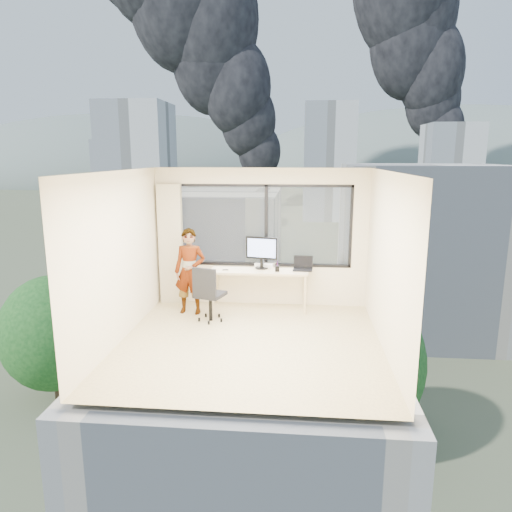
# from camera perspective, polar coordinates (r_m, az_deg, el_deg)

# --- Properties ---
(floor) EXTENTS (4.00, 4.00, 0.01)m
(floor) POSITION_cam_1_polar(r_m,az_deg,el_deg) (7.30, -0.75, -10.53)
(floor) COLOR beige
(floor) RESTS_ON ground
(ceiling) EXTENTS (4.00, 4.00, 0.01)m
(ceiling) POSITION_cam_1_polar(r_m,az_deg,el_deg) (6.74, -0.81, 10.32)
(ceiling) COLOR white
(ceiling) RESTS_ON ground
(wall_front) EXTENTS (4.00, 0.01, 2.60)m
(wall_front) POSITION_cam_1_polar(r_m,az_deg,el_deg) (4.99, -3.26, -5.57)
(wall_front) COLOR beige
(wall_front) RESTS_ON ground
(wall_left) EXTENTS (0.01, 4.00, 2.60)m
(wall_left) POSITION_cam_1_polar(r_m,az_deg,el_deg) (7.38, -16.40, -0.19)
(wall_left) COLOR beige
(wall_left) RESTS_ON ground
(wall_right) EXTENTS (0.01, 4.00, 2.60)m
(wall_right) POSITION_cam_1_polar(r_m,az_deg,el_deg) (6.98, 15.77, -0.85)
(wall_right) COLOR beige
(wall_right) RESTS_ON ground
(window_wall) EXTENTS (3.30, 0.16, 1.55)m
(window_wall) POSITION_cam_1_polar(r_m,az_deg,el_deg) (8.81, 0.94, 3.75)
(window_wall) COLOR black
(window_wall) RESTS_ON ground
(curtain) EXTENTS (0.45, 0.14, 2.30)m
(curtain) POSITION_cam_1_polar(r_m,az_deg,el_deg) (9.07, -10.35, 1.39)
(curtain) COLOR beige
(curtain) RESTS_ON floor
(desk) EXTENTS (1.80, 0.60, 0.75)m
(desk) POSITION_cam_1_polar(r_m,az_deg,el_deg) (8.73, 0.41, -4.06)
(desk) COLOR beige
(desk) RESTS_ON floor
(chair) EXTENTS (0.64, 0.64, 1.00)m
(chair) POSITION_cam_1_polar(r_m,az_deg,el_deg) (8.11, -5.61, -4.49)
(chair) COLOR black
(chair) RESTS_ON floor
(person) EXTENTS (0.58, 0.40, 1.55)m
(person) POSITION_cam_1_polar(r_m,az_deg,el_deg) (8.48, -8.07, -1.87)
(person) COLOR #2D2D33
(person) RESTS_ON floor
(monitor) EXTENTS (0.62, 0.25, 0.61)m
(monitor) POSITION_cam_1_polar(r_m,az_deg,el_deg) (8.67, 0.71, 0.43)
(monitor) COLOR black
(monitor) RESTS_ON desk
(game_console) EXTENTS (0.40, 0.37, 0.08)m
(game_console) POSITION_cam_1_polar(r_m,az_deg,el_deg) (8.87, 1.13, -1.03)
(game_console) COLOR white
(game_console) RESTS_ON desk
(laptop) EXTENTS (0.38, 0.40, 0.23)m
(laptop) POSITION_cam_1_polar(r_m,az_deg,el_deg) (8.61, 5.74, -1.00)
(laptop) COLOR black
(laptop) RESTS_ON desk
(cellphone) EXTENTS (0.11, 0.07, 0.01)m
(cellphone) POSITION_cam_1_polar(r_m,az_deg,el_deg) (8.62, -3.76, -1.68)
(cellphone) COLOR black
(cellphone) RESTS_ON desk
(pen_cup) EXTENTS (0.09, 0.09, 0.10)m
(pen_cup) POSITION_cam_1_polar(r_m,az_deg,el_deg) (8.51, 2.61, -1.55)
(pen_cup) COLOR black
(pen_cup) RESTS_ON desk
(handbag) EXTENTS (0.27, 0.16, 0.19)m
(handbag) POSITION_cam_1_polar(r_m,az_deg,el_deg) (8.81, 5.74, -0.80)
(handbag) COLOR #0B3F43
(handbag) RESTS_ON desk
(exterior_ground) EXTENTS (400.00, 400.00, 0.04)m
(exterior_ground) POSITION_cam_1_polar(r_m,az_deg,el_deg) (127.81, 5.04, 4.59)
(exterior_ground) COLOR #515B3D
(exterior_ground) RESTS_ON ground
(near_bldg_a) EXTENTS (16.00, 12.00, 14.00)m
(near_bldg_a) POSITION_cam_1_polar(r_m,az_deg,el_deg) (39.21, -9.15, -2.47)
(near_bldg_a) COLOR beige
(near_bldg_a) RESTS_ON exterior_ground
(near_bldg_b) EXTENTS (14.00, 13.00, 16.00)m
(near_bldg_b) POSITION_cam_1_polar(r_m,az_deg,el_deg) (46.93, 19.19, 0.68)
(near_bldg_b) COLOR white
(near_bldg_b) RESTS_ON exterior_ground
(far_tower_a) EXTENTS (14.00, 14.00, 28.00)m
(far_tower_a) POSITION_cam_1_polar(r_m,az_deg,el_deg) (107.82, -14.19, 10.33)
(far_tower_a) COLOR silver
(far_tower_a) RESTS_ON exterior_ground
(far_tower_b) EXTENTS (13.00, 13.00, 30.00)m
(far_tower_b) POSITION_cam_1_polar(r_m,az_deg,el_deg) (126.91, 8.85, 11.23)
(far_tower_b) COLOR silver
(far_tower_b) RESTS_ON exterior_ground
(far_tower_c) EXTENTS (15.00, 15.00, 26.00)m
(far_tower_c) POSITION_cam_1_polar(r_m,az_deg,el_deg) (153.28, 22.54, 9.86)
(far_tower_c) COLOR silver
(far_tower_c) RESTS_ON exterior_ground
(far_tower_d) EXTENTS (16.00, 14.00, 22.00)m
(far_tower_d) POSITION_cam_1_polar(r_m,az_deg,el_deg) (168.15, -16.01, 9.75)
(far_tower_d) COLOR silver
(far_tower_d) RESTS_ON exterior_ground
(hill_a) EXTENTS (288.00, 216.00, 90.00)m
(hill_a) POSITION_cam_1_polar(r_m,az_deg,el_deg) (348.69, -15.06, 9.02)
(hill_a) COLOR slate
(hill_a) RESTS_ON exterior_ground
(hill_b) EXTENTS (300.00, 220.00, 96.00)m
(hill_b) POSITION_cam_1_polar(r_m,az_deg,el_deg) (341.86, 22.53, 8.46)
(hill_b) COLOR slate
(hill_b) RESTS_ON exterior_ground
(tree_a) EXTENTS (7.00, 7.00, 8.00)m
(tree_a) POSITION_cam_1_polar(r_m,az_deg,el_deg) (35.60, -23.45, -9.97)
(tree_a) COLOR #18481A
(tree_a) RESTS_ON exterior_ground
(tree_b) EXTENTS (7.60, 7.60, 9.00)m
(tree_b) POSITION_cam_1_polar(r_m,az_deg,el_deg) (27.79, 11.97, -14.41)
(tree_b) COLOR #18481A
(tree_b) RESTS_ON exterior_ground
(smoke_plume_a) EXTENTS (40.00, 24.00, 90.00)m
(smoke_plume_a) POSITION_cam_1_polar(r_m,az_deg,el_deg) (161.17, 1.60, 25.16)
(smoke_plume_a) COLOR black
(smoke_plume_a) RESTS_ON exterior_ground
(smoke_plume_b) EXTENTS (30.00, 18.00, 70.00)m
(smoke_plume_b) POSITION_cam_1_polar(r_m,az_deg,el_deg) (186.41, 23.58, 18.68)
(smoke_plume_b) COLOR black
(smoke_plume_b) RESTS_ON exterior_ground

